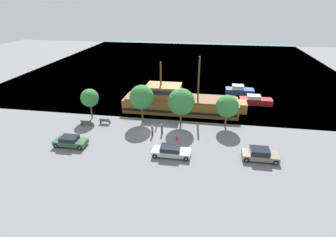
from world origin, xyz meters
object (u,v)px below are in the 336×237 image
pirate_ship (179,102)px  fire_hydrant (177,138)px  pedestrian_walking_far (162,129)px  parked_car_curb_mid (171,151)px  bench_promenade_west (105,121)px  moored_boat_dockside (255,101)px  parked_car_curb_rear (260,154)px  parked_car_curb_front (70,141)px  pedestrian_walking_near (152,130)px  bench_promenade_east (86,123)px  moored_boat_outer (239,90)px

pirate_ship → fire_hydrant: pirate_ship is taller
fire_hydrant → pedestrian_walking_far: bearing=146.8°
parked_car_curb_mid → bench_promenade_west: (-11.45, 7.35, -0.23)m
moored_boat_dockside → parked_car_curb_rear: size_ratio=1.36×
moored_boat_dockside → parked_car_curb_front: size_ratio=1.37×
pedestrian_walking_near → pedestrian_walking_far: (1.23, 0.70, -0.01)m
bench_promenade_east → parked_car_curb_mid: bearing=-24.1°
moored_boat_dockside → bench_promenade_west: moored_boat_dockside is taller
parked_car_curb_mid → fire_hydrant: bearing=86.5°
bench_promenade_east → moored_boat_outer: bearing=37.6°
bench_promenade_east → bench_promenade_west: size_ratio=1.08×
pirate_ship → parked_car_curb_rear: size_ratio=4.81×
parked_car_curb_mid → parked_car_curb_front: bearing=179.0°
moored_boat_outer → parked_car_curb_rear: size_ratio=1.30×
parked_car_curb_mid → moored_boat_dockside: bearing=57.2°
parked_car_curb_front → fire_hydrant: (13.59, 3.66, -0.28)m
moored_boat_outer → parked_car_curb_front: bearing=-133.7°
fire_hydrant → pedestrian_walking_far: 2.87m
bench_promenade_east → pedestrian_walking_near: (10.60, -1.51, 0.39)m
parked_car_curb_mid → bench_promenade_west: size_ratio=2.95×
parked_car_curb_front → fire_hydrant: bearing=15.1°
parked_car_curb_rear → pedestrian_walking_near: bearing=164.6°
parked_car_curb_rear → bench_promenade_west: size_ratio=2.70×
pedestrian_walking_near → bench_promenade_west: bearing=162.1°
pirate_ship → pedestrian_walking_near: 9.70m
bench_promenade_west → pirate_ship: bearing=32.4°
bench_promenade_west → moored_boat_outer: bearing=38.9°
moored_boat_outer → moored_boat_dockside: bearing=-64.8°
moored_boat_dockside → fire_hydrant: (-12.41, -15.76, -0.24)m
moored_boat_dockside → pedestrian_walking_far: bearing=-136.1°
fire_hydrant → pedestrian_walking_far: pedestrian_walking_far is taller
pirate_ship → bench_promenade_east: bearing=-149.2°
fire_hydrant → bench_promenade_east: size_ratio=0.45×
moored_boat_dockside → pedestrian_walking_far: size_ratio=3.56×
parked_car_curb_front → bench_promenade_east: bearing=95.8°
pedestrian_walking_far → bench_promenade_east: bearing=176.1°
moored_boat_dockside → moored_boat_outer: size_ratio=1.04×
moored_boat_outer → pirate_ship: bearing=-135.7°
parked_car_curb_rear → pedestrian_walking_near: size_ratio=2.60×
parked_car_curb_mid → fire_hydrant: parked_car_curb_mid is taller
parked_car_curb_mid → pedestrian_walking_near: 5.83m
pirate_ship → moored_boat_outer: pirate_ship is taller
pirate_ship → parked_car_curb_rear: pirate_ship is taller
bench_promenade_west → pedestrian_walking_far: 9.51m
parked_car_curb_front → moored_boat_dockside: bearing=36.8°
parked_car_curb_mid → parked_car_curb_rear: size_ratio=1.09×
parked_car_curb_mid → fire_hydrant: (0.24, 3.89, -0.25)m
moored_boat_outer → pedestrian_walking_near: bearing=-124.0°
fire_hydrant → parked_car_curb_rear: bearing=-16.1°
parked_car_curb_front → parked_car_curb_rear: bearing=1.6°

